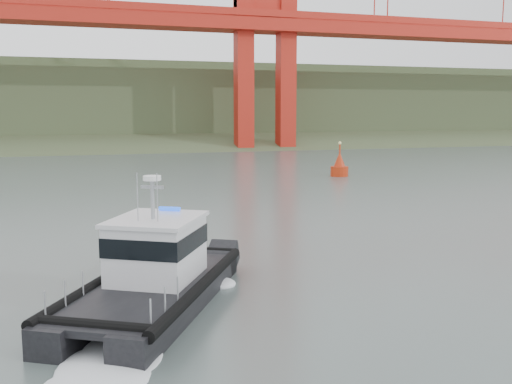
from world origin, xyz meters
TOP-DOWN VIEW (x-y plane):
  - ground at (0.00, 0.00)m, footprint 400.00×400.00m
  - headlands at (0.00, 125.50)m, footprint 500.00×105.36m
  - patrol_boat at (-8.21, -3.87)m, footprint 8.34×10.81m
  - nav_buoy at (16.51, 32.16)m, footprint 1.92×1.92m

SIDE VIEW (x-z plane):
  - ground at x=0.00m, z-range 0.00..0.00m
  - nav_buoy at x=16.51m, z-range -0.95..3.06m
  - patrol_boat at x=-8.21m, z-range -1.25..3.75m
  - headlands at x=0.00m, z-range -6.52..20.61m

